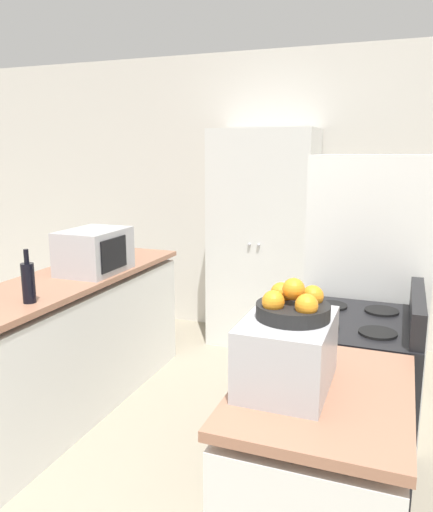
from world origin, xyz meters
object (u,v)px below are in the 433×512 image
(wine_bottle, at_px, (28,282))
(fruit_bowl, at_px, (293,305))
(microwave, at_px, (94,251))
(toaster_oven, at_px, (287,352))
(refrigerator, at_px, (368,293))
(stove, at_px, (348,403))
(pantry_cabinet, at_px, (263,239))

(wine_bottle, relative_size, fruit_bowl, 1.16)
(microwave, xyz_separation_m, toaster_oven, (1.59, -1.19, -0.02))
(microwave, distance_m, toaster_oven, 1.99)
(toaster_oven, bearing_deg, refrigerator, 83.73)
(refrigerator, height_order, microwave, refrigerator)
(stove, distance_m, toaster_oven, 1.00)
(wine_bottle, bearing_deg, fruit_bowl, -16.48)
(pantry_cabinet, height_order, fruit_bowl, pantry_cabinet)
(stove, bearing_deg, refrigerator, 88.17)
(pantry_cabinet, xyz_separation_m, stove, (0.96, -1.81, -0.49))
(stove, bearing_deg, microwave, 167.68)
(pantry_cabinet, xyz_separation_m, microwave, (-0.78, -1.43, 0.11))
(refrigerator, relative_size, microwave, 3.57)
(refrigerator, bearing_deg, stove, -91.83)
(stove, relative_size, toaster_oven, 2.63)
(refrigerator, relative_size, wine_bottle, 5.76)
(pantry_cabinet, height_order, stove, pantry_cabinet)
(microwave, bearing_deg, toaster_oven, -36.64)
(stove, bearing_deg, pantry_cabinet, 117.99)
(stove, xyz_separation_m, microwave, (-1.74, 0.38, 0.60))
(pantry_cabinet, height_order, refrigerator, pantry_cabinet)
(pantry_cabinet, height_order, microwave, pantry_cabinet)
(pantry_cabinet, bearing_deg, wine_bottle, -108.29)
(stove, height_order, microwave, microwave)
(stove, relative_size, fruit_bowl, 4.22)
(stove, relative_size, microwave, 2.25)
(refrigerator, distance_m, wine_bottle, 2.02)
(microwave, xyz_separation_m, wine_bottle, (0.07, -0.72, -0.03))
(pantry_cabinet, relative_size, refrigerator, 1.12)
(stove, xyz_separation_m, fruit_bowl, (-0.13, -0.79, 0.74))
(toaster_oven, bearing_deg, microwave, 143.36)
(wine_bottle, height_order, fruit_bowl, fruit_bowl)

